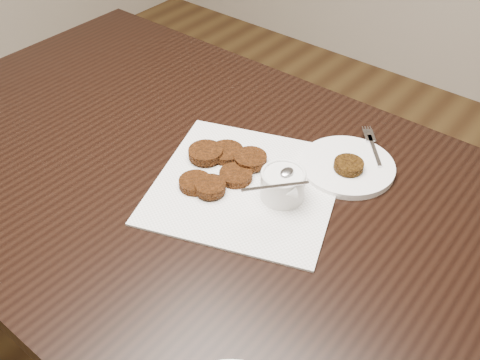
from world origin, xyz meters
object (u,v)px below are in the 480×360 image
sauce_ramekin (284,172)px  plate_with_patty (348,163)px  table (191,283)px  napkin (246,185)px

sauce_ramekin → plate_with_patty: bearing=71.3°
sauce_ramekin → plate_with_patty: sauce_ramekin is taller
table → napkin: (0.14, 0.03, 0.38)m
table → plate_with_patty: 0.51m
table → sauce_ramekin: sauce_ramekin is taller
table → napkin: bearing=13.6°
napkin → sauce_ramekin: sauce_ramekin is taller
table → napkin: size_ratio=4.00×
plate_with_patty → table: bearing=-143.1°
table → plate_with_patty: plate_with_patty is taller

